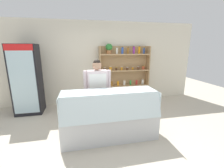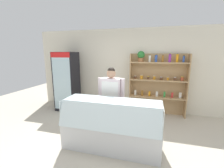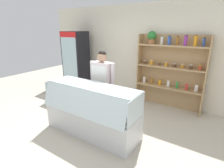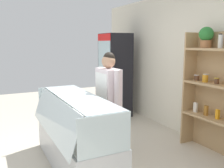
# 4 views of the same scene
# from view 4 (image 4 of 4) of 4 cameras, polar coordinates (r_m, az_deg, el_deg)

# --- Properties ---
(ground_plane) EXTENTS (12.00, 12.00, 0.00)m
(ground_plane) POSITION_cam_4_polar(r_m,az_deg,el_deg) (3.74, -6.66, -18.32)
(ground_plane) COLOR beige
(back_wall) EXTENTS (6.80, 0.10, 2.70)m
(back_wall) POSITION_cam_4_polar(r_m,az_deg,el_deg) (4.60, 20.08, 3.98)
(back_wall) COLOR silver
(back_wall) RESTS_ON ground
(drinks_fridge) EXTENTS (0.71, 0.59, 1.96)m
(drinks_fridge) POSITION_cam_4_polar(r_m,az_deg,el_deg) (5.98, 0.69, 2.06)
(drinks_fridge) COLOR black
(drinks_fridge) RESTS_ON ground
(deli_display_case) EXTENTS (1.94, 0.72, 1.01)m
(deli_display_case) POSITION_cam_4_polar(r_m,az_deg,el_deg) (3.68, -8.29, -13.49)
(deli_display_case) COLOR silver
(deli_display_case) RESTS_ON ground
(shop_clerk) EXTENTS (0.64, 0.25, 1.60)m
(shop_clerk) POSITION_cam_4_polar(r_m,az_deg,el_deg) (3.86, -0.86, -2.45)
(shop_clerk) COLOR #2D2D38
(shop_clerk) RESTS_ON ground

